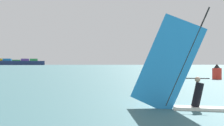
# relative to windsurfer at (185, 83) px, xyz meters

# --- Properties ---
(windsurfer) EXTENTS (4.31, 1.27, 4.29)m
(windsurfer) POSITION_rel_windsurfer_xyz_m (0.00, 0.00, 0.00)
(windsurfer) COLOR white
(windsurfer) RESTS_ON ground_plane
(cargo_ship) EXTENTS (161.23, 72.45, 32.02)m
(cargo_ship) POSITION_rel_windsurfer_xyz_m (-253.58, 639.89, 6.00)
(cargo_ship) COLOR navy
(cargo_ship) RESTS_ON ground_plane
(distant_headland) EXTENTS (1186.25, 720.47, 38.28)m
(distant_headland) POSITION_rel_windsurfer_xyz_m (247.39, 1288.53, 18.07)
(distant_headland) COLOR #4C564C
(distant_headland) RESTS_ON ground_plane
(channel_buoy) EXTENTS (1.09, 1.09, 1.84)m
(channel_buoy) POSITION_rel_windsurfer_xyz_m (9.30, 22.79, -0.26)
(channel_buoy) COLOR red
(channel_buoy) RESTS_ON ground_plane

